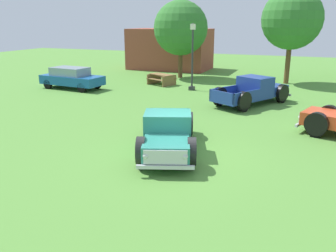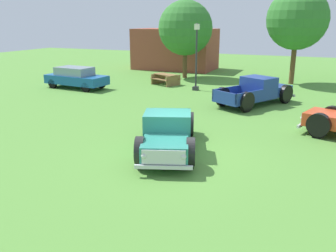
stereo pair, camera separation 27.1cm
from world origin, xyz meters
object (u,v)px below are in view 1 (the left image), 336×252
Objects in this scene: lamp_post_near at (192,56)px; oak_tree_east at (292,19)px; sedan_distant_a at (72,78)px; picnic_table at (162,78)px; oak_tree_center at (181,28)px; pickup_truck_foreground at (168,134)px; pickup_truck_behind_left at (255,91)px.

oak_tree_east is (5.79, 5.21, 2.33)m from lamp_post_near.
sedan_distant_a reaches higher than picnic_table.
oak_tree_east is 8.44m from oak_tree_center.
oak_tree_center reaches higher than pickup_truck_foreground.
oak_tree_center is at bearing 88.00° from picnic_table.
lamp_post_near reaches higher than pickup_truck_behind_left.
pickup_truck_behind_left is (1.70, 9.20, 0.03)m from pickup_truck_foreground.
picnic_table is 0.36× the size of oak_tree_center.
oak_tree_center is at bearing 54.64° from sedan_distant_a.
pickup_truck_behind_left is at bearing -27.40° from picnic_table.
pickup_truck_behind_left is at bearing -46.19° from oak_tree_center.
pickup_truck_behind_left is at bearing -0.22° from sedan_distant_a.
oak_tree_east is at bearing 29.49° from sedan_distant_a.
oak_tree_center reaches higher than picnic_table.
oak_tree_east is (8.54, 3.99, 4.16)m from picnic_table.
picnic_table is 5.10m from oak_tree_center.
oak_tree_east reaches higher than oak_tree_center.
pickup_truck_foreground reaches higher than picnic_table.
oak_tree_east is at bearing 80.39° from pickup_truck_foreground.
pickup_truck_foreground is 0.97× the size of pickup_truck_behind_left.
sedan_distant_a is at bearing -144.00° from picnic_table.
oak_tree_center is at bearing -178.16° from oak_tree_east.
lamp_post_near is at bearing -137.99° from oak_tree_east.
pickup_truck_foreground is 2.29× the size of picnic_table.
oak_tree_center is (-8.41, -0.27, -0.67)m from oak_tree_east.
oak_tree_east is at bearing 1.84° from oak_tree_center.
pickup_truck_behind_left is 2.36× the size of picnic_table.
lamp_post_near is (-4.61, 2.59, 1.58)m from pickup_truck_behind_left.
picnic_table is (-7.36, 3.82, -0.24)m from pickup_truck_behind_left.
oak_tree_east is 1.11× the size of oak_tree_center.
oak_tree_center reaches higher than pickup_truck_behind_left.
oak_tree_center reaches higher than lamp_post_near.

